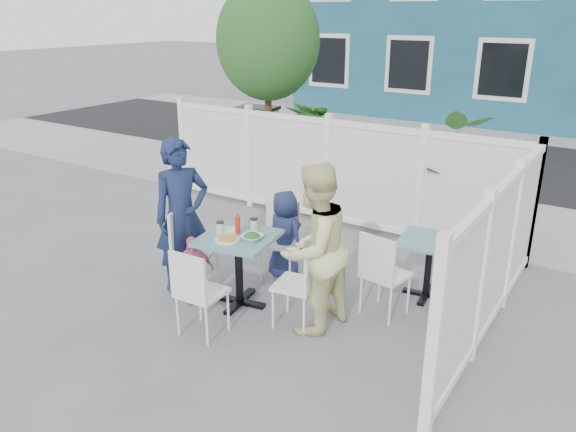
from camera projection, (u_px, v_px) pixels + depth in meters
The scene contains 30 objects.
ground at pixel (222, 279), 6.83m from camera, with size 80.00×80.00×0.00m, color slate.
near_sidewalk at pixel (361, 197), 9.82m from camera, with size 24.00×2.60×0.01m, color gray.
street at pixel (433, 154), 12.73m from camera, with size 24.00×5.00×0.01m, color black.
far_sidewalk at pixel (472, 131), 15.16m from camera, with size 24.00×1.60×0.01m, color gray.
building at pixel (499, 12), 17.05m from camera, with size 11.00×6.00×6.00m.
fence_back at pixel (327, 173), 8.39m from camera, with size 5.86×0.08×1.60m.
fence_right at pixel (496, 260), 5.49m from camera, with size 0.08×3.66×1.60m.
tree at pixel (268, 41), 9.35m from camera, with size 1.80×1.62×3.59m.
utility_cabinet at pixel (258, 143), 10.96m from camera, with size 0.69×0.49×1.28m, color yellow.
potted_shrub_a at pixel (315, 153), 9.24m from camera, with size 0.96×0.96×1.72m, color #214F20.
potted_shrub_b at pixel (447, 177), 8.02m from camera, with size 1.50×1.30×1.66m, color #214F20.
main_table at pixel (238, 252), 6.06m from camera, with size 0.88×0.88×0.81m.
spare_table at pixel (429, 253), 6.25m from camera, with size 0.74×0.74×0.70m.
chair_left at pixel (188, 243), 6.43m from camera, with size 0.56×0.57×0.98m.
chair_right at pixel (303, 278), 5.66m from camera, with size 0.47×0.48×0.93m.
chair_back at pixel (281, 234), 6.80m from camera, with size 0.52×0.52×0.92m.
chair_near at pixel (196, 288), 5.46m from camera, with size 0.44×0.43×0.94m.
chair_spare at pixel (382, 269), 5.83m from camera, with size 0.50×0.49×0.95m.
man at pixel (182, 216), 6.34m from camera, with size 0.65×0.43×1.79m, color #162144.
woman at pixel (314, 249), 5.52m from camera, with size 0.85×0.66×1.74m, color #D3DC53.
boy at pixel (285, 235), 6.69m from camera, with size 0.54×0.35×1.11m, color #1C244B.
toddler at pixel (192, 270), 6.17m from camera, with size 0.46×0.19×0.79m, color #DA6A90.
plate_main at pixel (227, 240), 5.88m from camera, with size 0.26×0.26×0.02m, color white.
plate_side at pixel (230, 230), 6.14m from camera, with size 0.24×0.24×0.02m, color white.
salad_bowl at pixel (252, 237), 5.90m from camera, with size 0.22×0.22×0.05m, color white.
coffee_cup_a at pixel (220, 228), 6.04m from camera, with size 0.08×0.08×0.13m, color beige.
coffee_cup_b at pixel (254, 225), 6.13m from camera, with size 0.09×0.09×0.13m, color beige.
ketchup_bottle at pixel (238, 225), 6.04m from camera, with size 0.06×0.06×0.19m, color #B12716.
salt_shaker at pixel (243, 225), 6.21m from camera, with size 0.03×0.03×0.07m, color white.
pepper_shaker at pixel (251, 224), 6.23m from camera, with size 0.03×0.03×0.07m, color black.
Camera 1 is at (4.02, -4.71, 3.09)m, focal length 35.00 mm.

